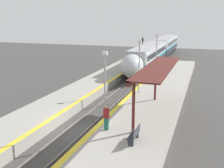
% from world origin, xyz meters
% --- Properties ---
extents(ground_plane, '(120.00, 120.00, 0.00)m').
position_xyz_m(ground_plane, '(0.00, 0.00, 0.00)').
color(ground_plane, '#423F3D').
extents(rail_left, '(0.08, 90.00, 0.15)m').
position_xyz_m(rail_left, '(-0.72, 0.00, 0.07)').
color(rail_left, slate).
rests_on(rail_left, ground_plane).
extents(rail_right, '(0.08, 90.00, 0.15)m').
position_xyz_m(rail_right, '(0.72, 0.00, 0.07)').
color(rail_right, slate).
rests_on(rail_right, ground_plane).
extents(train, '(2.92, 40.92, 3.94)m').
position_xyz_m(train, '(0.00, 34.27, 2.26)').
color(train, black).
rests_on(train, ground_plane).
extents(platform_right, '(5.15, 64.00, 0.87)m').
position_xyz_m(platform_right, '(4.29, 0.00, 0.43)').
color(platform_right, '#9E998E').
rests_on(platform_right, ground_plane).
extents(platform_left, '(3.92, 64.00, 0.87)m').
position_xyz_m(platform_left, '(-3.68, 0.00, 0.43)').
color(platform_left, '#9E998E').
rests_on(platform_left, ground_plane).
extents(platform_bench, '(0.44, 1.66, 0.89)m').
position_xyz_m(platform_bench, '(4.97, -2.21, 1.34)').
color(platform_bench, '#2D333D').
rests_on(platform_bench, platform_right).
extents(person_waiting, '(0.36, 0.23, 1.72)m').
position_xyz_m(person_waiting, '(2.70, -0.98, 1.76)').
color(person_waiting, '#1E604C').
rests_on(person_waiting, platform_right).
extents(railway_signal, '(0.28, 0.28, 4.57)m').
position_xyz_m(railway_signal, '(-2.60, 33.07, 2.78)').
color(railway_signal, '#59595E').
rests_on(railway_signal, ground_plane).
extents(lamppost_near, '(0.36, 0.20, 5.23)m').
position_xyz_m(lamppost_near, '(2.48, -0.64, 3.86)').
color(lamppost_near, '#9E9EA3').
rests_on(lamppost_near, platform_right).
extents(lamppost_mid, '(0.36, 0.20, 5.23)m').
position_xyz_m(lamppost_mid, '(2.48, 9.06, 3.86)').
color(lamppost_mid, '#9E9EA3').
rests_on(lamppost_mid, platform_right).
extents(lamppost_far, '(0.36, 0.20, 5.23)m').
position_xyz_m(lamppost_far, '(2.48, 18.76, 3.86)').
color(lamppost_far, '#9E9EA3').
rests_on(lamppost_far, platform_right).
extents(station_canopy, '(2.02, 10.92, 3.79)m').
position_xyz_m(station_canopy, '(5.09, 3.11, 4.40)').
color(station_canopy, '#511E19').
rests_on(station_canopy, platform_right).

